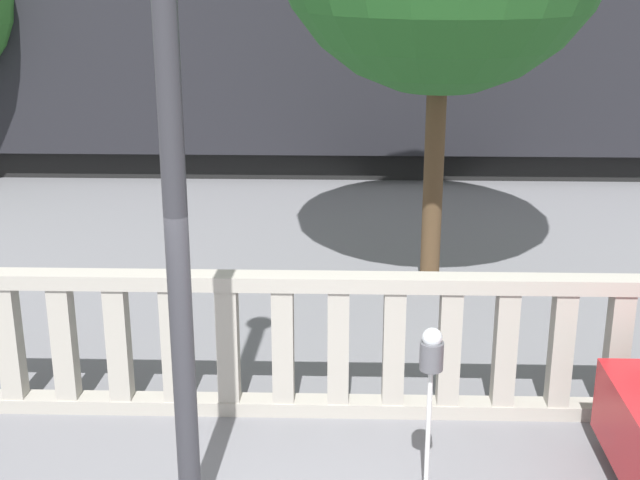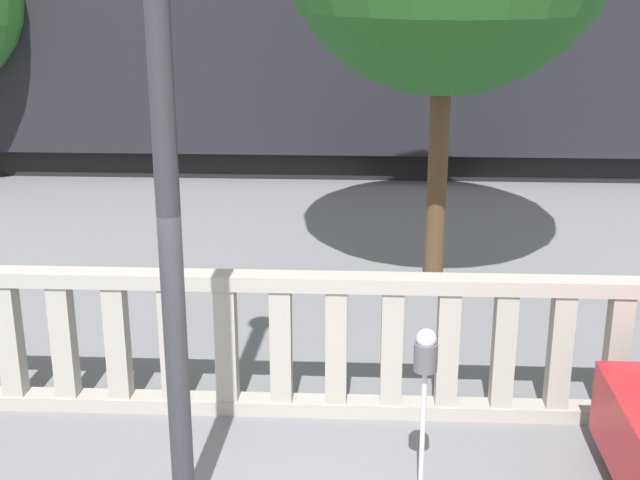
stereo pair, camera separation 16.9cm
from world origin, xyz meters
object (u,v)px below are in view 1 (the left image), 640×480
at_px(lamppost, 173,163).
at_px(train_near, 447,76).
at_px(train_far, 496,28).
at_px(parking_meter, 431,361).

bearing_deg(lamppost, train_near, 75.04).
bearing_deg(train_far, parking_meter, -100.18).
bearing_deg(train_near, lamppost, -104.96).
height_order(lamppost, train_far, lamppost).
distance_m(train_near, train_far, 11.03).
relative_size(lamppost, train_near, 0.26).
bearing_deg(train_near, parking_meter, -96.57).
relative_size(lamppost, train_far, 0.22).
xyz_separation_m(train_near, train_far, (2.67, 10.70, 0.01)).
bearing_deg(parking_meter, train_near, 83.43).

